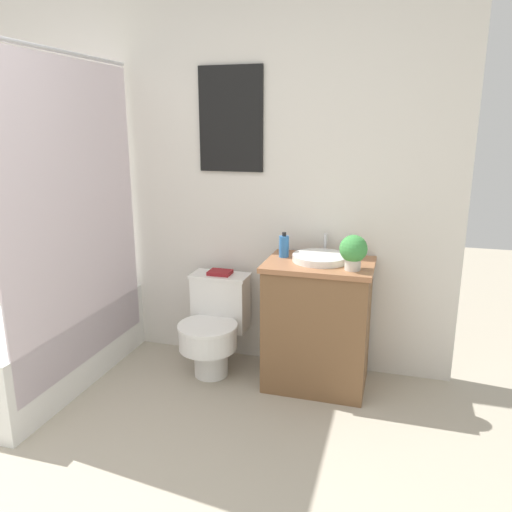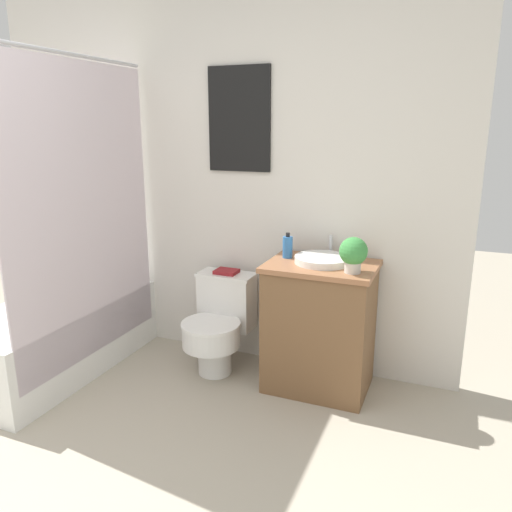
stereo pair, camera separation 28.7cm
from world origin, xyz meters
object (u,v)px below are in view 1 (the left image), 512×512
Objects in this scene: potted_plant at (353,251)px; toilet at (214,324)px; sink at (320,258)px; soap_bottle at (284,246)px; book_on_tank at (220,273)px.

toilet is at bearing 173.67° from potted_plant.
soap_bottle is at bearing 171.21° from sink.
potted_plant is 0.95m from book_on_tank.
soap_bottle is (0.44, 0.07, 0.54)m from toilet.
sink reaches higher than toilet.
soap_bottle is at bearing 158.64° from potted_plant.
potted_plant reaches higher than soap_bottle.
book_on_tank is (-0.88, 0.22, -0.27)m from potted_plant.
book_on_tank is (-0.68, 0.09, -0.17)m from sink.
toilet is 0.84m from sink.
toilet is 0.70m from soap_bottle.
toilet is 0.34m from book_on_tank.
soap_bottle is 0.47m from potted_plant.
potted_plant is 1.36× the size of book_on_tank.
toilet is 1.06m from potted_plant.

